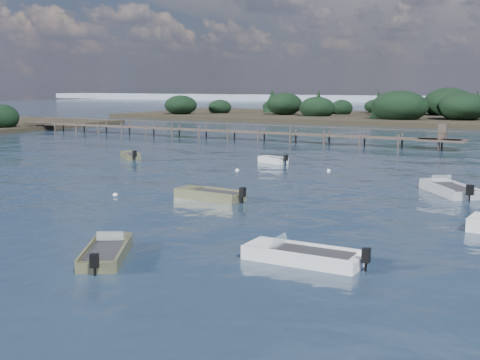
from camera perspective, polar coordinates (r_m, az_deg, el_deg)
The scene contains 13 objects.
ground at distance 79.67m, azimuth 17.35°, elevation 3.71°, with size 400.00×400.00×0.00m, color #162333.
dinghy_extra_a at distance 39.93m, azimuth 19.16°, elevation -0.99°, with size 4.28×4.87×1.31m.
dinghy_near_olive at distance 24.41m, azimuth -12.56°, elevation -6.91°, with size 3.41×4.28×1.08m.
dinghy_mid_grey at distance 36.01m, azimuth -2.90°, elevation -1.56°, with size 4.63×1.86×1.16m.
dinghy_mid_white_a at distance 23.47m, azimuth 5.95°, elevation -7.36°, with size 4.89×1.73×1.14m.
tender_far_white at distance 52.81m, azimuth 3.15°, elevation 1.80°, with size 3.14×1.96×1.06m.
tender_far_grey at distance 57.13m, azimuth -10.35°, elevation 2.21°, with size 3.24×2.91×1.13m.
buoy_b at distance 24.90m, azimuth 4.30°, elevation -6.74°, with size 0.32×0.32×0.32m, color white.
buoy_c at distance 37.97m, azimuth -11.74°, elevation -1.43°, with size 0.32×0.32×0.32m, color white.
buoy_e at distance 48.26m, azimuth 8.41°, elevation 0.85°, with size 0.32×0.32×0.32m, color white.
buoy_extra_a at distance 47.99m, azimuth -0.27°, elevation 0.90°, with size 0.32×0.32×0.32m, color white.
jetty at distance 76.07m, azimuth -0.86°, elevation 4.63°, with size 64.50×3.20×3.40m.
distant_haze at distance 269.59m, azimuth 5.96°, elevation 7.48°, with size 280.00×20.00×2.40m, color #95A6B8.
Camera 1 is at (16.15, -17.72, 6.73)m, focal length 45.00 mm.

